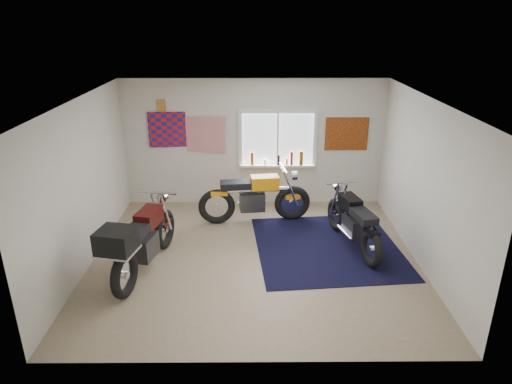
{
  "coord_description": "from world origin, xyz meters",
  "views": [
    {
      "loc": [
        -0.02,
        -6.86,
        3.93
      ],
      "look_at": [
        0.03,
        0.4,
        1.06
      ],
      "focal_mm": 32.0,
      "sensor_mm": 36.0,
      "label": 1
    }
  ],
  "objects_px": {
    "navy_rug": "(327,247)",
    "maroon_tourer": "(140,242)",
    "black_chrome_bike": "(353,223)",
    "yellow_triumph": "(254,198)"
  },
  "relations": [
    {
      "from": "yellow_triumph",
      "to": "black_chrome_bike",
      "type": "bearing_deg",
      "value": -38.68
    },
    {
      "from": "navy_rug",
      "to": "yellow_triumph",
      "type": "xyz_separation_m",
      "value": [
        -1.3,
        1.11,
        0.49
      ]
    },
    {
      "from": "black_chrome_bike",
      "to": "yellow_triumph",
      "type": "bearing_deg",
      "value": 44.2
    },
    {
      "from": "yellow_triumph",
      "to": "maroon_tourer",
      "type": "xyz_separation_m",
      "value": [
        -1.8,
        -2.01,
        0.1
      ]
    },
    {
      "from": "navy_rug",
      "to": "black_chrome_bike",
      "type": "distance_m",
      "value": 0.64
    },
    {
      "from": "navy_rug",
      "to": "black_chrome_bike",
      "type": "bearing_deg",
      "value": 4.36
    },
    {
      "from": "navy_rug",
      "to": "black_chrome_bike",
      "type": "relative_size",
      "value": 1.28
    },
    {
      "from": "navy_rug",
      "to": "maroon_tourer",
      "type": "height_order",
      "value": "maroon_tourer"
    },
    {
      "from": "yellow_triumph",
      "to": "maroon_tourer",
      "type": "height_order",
      "value": "maroon_tourer"
    },
    {
      "from": "navy_rug",
      "to": "maroon_tourer",
      "type": "distance_m",
      "value": 3.28
    }
  ]
}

